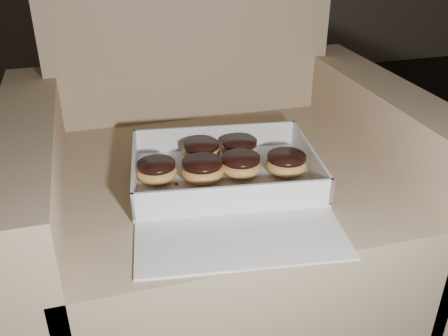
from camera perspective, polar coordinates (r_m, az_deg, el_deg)
armchair at (r=1.24m, az=-0.88°, el=-3.64°), size 0.94×0.79×0.98m
bakery_box at (r=1.03m, az=0.49°, el=-1.77°), size 0.43×0.49×0.06m
donut_a at (r=1.04m, az=-2.49°, el=-0.20°), size 0.09×0.09×0.05m
donut_b at (r=1.07m, az=7.12°, el=0.52°), size 0.09×0.09×0.04m
donut_c at (r=1.06m, az=1.94°, el=0.35°), size 0.09×0.09×0.04m
donut_d at (r=1.05m, az=-7.69°, el=-0.33°), size 0.09×0.09×0.04m
donut_e at (r=1.12m, az=-2.62°, el=1.98°), size 0.09×0.09×0.04m
donut_f at (r=1.13m, az=1.80°, el=2.31°), size 0.08×0.08×0.04m
crumb_a at (r=0.97m, az=-2.89°, el=-4.01°), size 0.01×0.01×0.00m
crumb_b at (r=0.98m, az=-5.79°, el=-3.71°), size 0.01×0.01×0.00m
crumb_c at (r=1.01m, az=-3.11°, el=-2.69°), size 0.01×0.01×0.00m
crumb_d at (r=1.04m, az=-5.46°, el=-1.81°), size 0.01×0.01×0.00m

